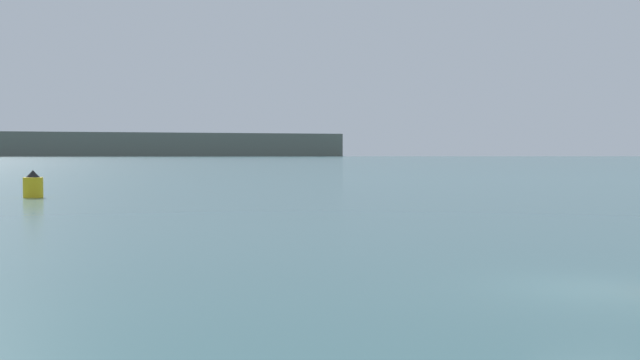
% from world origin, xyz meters
% --- Properties ---
extents(ground_plane, '(4000.00, 4000.00, 0.00)m').
position_xyz_m(ground_plane, '(0.00, 0.00, 0.00)').
color(ground_plane, '#386066').
extents(distant_headland, '(930.98, 484.44, 29.58)m').
position_xyz_m(distant_headland, '(-328.79, 1056.09, 14.79)').
color(distant_headland, '#60665B').
rests_on(distant_headland, ground_plane).
extents(channel_buoy, '(1.34, 1.34, 1.92)m').
position_xyz_m(channel_buoy, '(-21.95, 37.90, 0.85)').
color(channel_buoy, yellow).
rests_on(channel_buoy, ground_plane).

